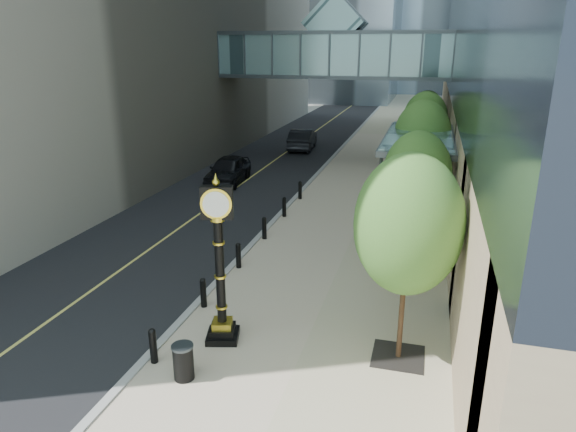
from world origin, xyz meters
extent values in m
plane|color=gray|center=(0.00, 0.00, 0.00)|extent=(320.00, 320.00, 0.00)
cube|color=black|center=(-7.00, 40.00, 0.01)|extent=(8.00, 180.00, 0.02)
cube|color=tan|center=(1.00, 40.00, 0.03)|extent=(8.00, 180.00, 0.06)
cube|color=gray|center=(-3.00, 40.00, 0.04)|extent=(0.25, 180.00, 0.07)
cube|color=slate|center=(-3.00, 28.00, 7.50)|extent=(17.00, 4.00, 3.00)
cube|color=#383F44|center=(-3.00, 28.00, 6.05)|extent=(17.00, 4.20, 0.25)
cube|color=#383F44|center=(-3.00, 28.00, 8.95)|extent=(17.00, 4.20, 0.25)
cube|color=slate|center=(-3.00, 28.00, 9.60)|extent=(4.24, 3.00, 4.24)
cube|color=#383F44|center=(3.50, 14.00, 4.20)|extent=(3.00, 8.00, 0.25)
cube|color=slate|center=(3.50, 14.00, 4.35)|extent=(2.80, 7.80, 0.06)
cylinder|color=#383F44|center=(2.20, 10.30, 2.10)|extent=(0.12, 0.12, 4.20)
cylinder|color=#383F44|center=(2.20, 17.70, 2.10)|extent=(0.12, 0.12, 4.20)
cylinder|color=black|center=(-2.70, 1.00, 0.51)|extent=(0.20, 0.20, 0.90)
cylinder|color=black|center=(-2.70, 4.20, 0.51)|extent=(0.20, 0.20, 0.90)
cylinder|color=black|center=(-2.70, 7.40, 0.51)|extent=(0.20, 0.20, 0.90)
cylinder|color=black|center=(-2.70, 10.60, 0.51)|extent=(0.20, 0.20, 0.90)
cylinder|color=black|center=(-2.70, 13.80, 0.51)|extent=(0.20, 0.20, 0.90)
cylinder|color=black|center=(-2.70, 17.00, 0.51)|extent=(0.20, 0.20, 0.90)
cube|color=black|center=(3.60, 3.00, 0.07)|extent=(1.40, 1.40, 0.02)
cylinder|color=#3C2419|center=(3.60, 3.00, 1.56)|extent=(0.14, 0.14, 3.01)
ellipsoid|color=#316726|center=(3.60, 3.00, 3.89)|extent=(2.75, 2.75, 3.67)
cube|color=black|center=(3.60, 9.50, 0.07)|extent=(1.40, 1.40, 0.02)
cylinder|color=#3C2419|center=(3.60, 9.50, 1.44)|extent=(0.14, 0.14, 2.75)
ellipsoid|color=#316726|center=(3.60, 9.50, 3.57)|extent=(2.52, 2.52, 3.37)
cube|color=black|center=(3.60, 16.00, 0.07)|extent=(1.40, 1.40, 0.02)
cylinder|color=#3C2419|center=(3.60, 16.00, 1.56)|extent=(0.14, 0.14, 3.00)
ellipsoid|color=#316726|center=(3.60, 16.00, 3.88)|extent=(2.75, 2.75, 3.67)
cube|color=black|center=(3.60, 22.50, 0.07)|extent=(1.40, 1.40, 0.02)
cylinder|color=#3C2419|center=(3.60, 22.50, 1.53)|extent=(0.14, 0.14, 2.93)
ellipsoid|color=#316726|center=(3.60, 22.50, 3.80)|extent=(2.69, 2.69, 3.59)
cube|color=black|center=(3.60, 29.00, 0.07)|extent=(1.40, 1.40, 0.02)
cylinder|color=#3C2419|center=(3.60, 29.00, 1.40)|extent=(0.14, 0.14, 2.69)
ellipsoid|color=#316726|center=(3.60, 29.00, 3.48)|extent=(2.46, 2.46, 3.28)
cube|color=black|center=(-1.36, 2.56, 0.16)|extent=(1.10, 1.10, 0.20)
cube|color=black|center=(-1.36, 2.56, 0.36)|extent=(0.85, 0.85, 0.20)
cube|color=yellow|center=(-1.36, 2.56, 0.56)|extent=(0.67, 0.67, 0.20)
cylinder|color=black|center=(-1.36, 2.56, 2.20)|extent=(0.26, 0.26, 3.09)
cube|color=black|center=(-1.36, 2.56, 4.20)|extent=(0.90, 0.50, 0.90)
cylinder|color=white|center=(-1.36, 2.73, 4.20)|extent=(0.69, 0.21, 0.70)
cylinder|color=white|center=(-1.36, 2.38, 4.20)|extent=(0.69, 0.21, 0.70)
sphere|color=yellow|center=(-1.36, 2.56, 4.75)|extent=(0.20, 0.20, 0.20)
cylinder|color=black|center=(-1.61, 0.58, 0.51)|extent=(0.58, 0.58, 0.90)
imported|color=#B3AFA4|center=(2.91, 10.47, 0.89)|extent=(0.72, 0.61, 1.67)
imported|color=black|center=(-7.88, 19.34, 0.84)|extent=(2.28, 4.96, 1.65)
imported|color=black|center=(-6.04, 31.07, 0.85)|extent=(2.22, 5.20, 1.67)
camera|label=1|loc=(3.91, -9.45, 8.15)|focal=32.00mm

